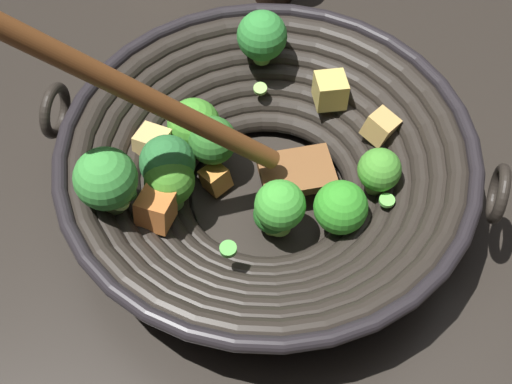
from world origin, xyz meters
TOP-DOWN VIEW (x-y plane):
  - ground_plane at (0.00, 0.00)m, footprint 4.00×4.00m
  - wok at (0.00, 0.00)m, footprint 0.42×0.39m

SIDE VIEW (x-z plane):
  - ground_plane at x=0.00m, z-range 0.00..0.00m
  - wok at x=0.00m, z-range -0.08..0.20m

